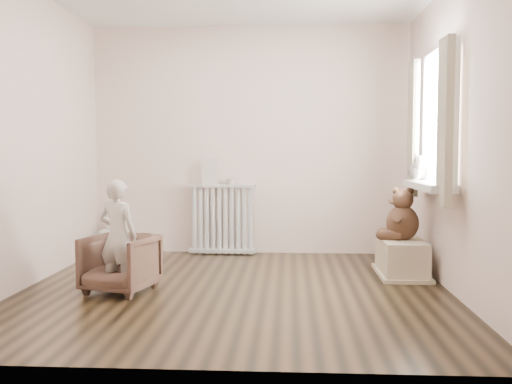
# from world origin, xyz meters

# --- Properties ---
(floor) EXTENTS (3.60, 3.60, 0.01)m
(floor) POSITION_xyz_m (0.00, 0.00, 0.00)
(floor) COLOR black
(floor) RESTS_ON ground
(back_wall) EXTENTS (3.60, 0.02, 2.60)m
(back_wall) POSITION_xyz_m (0.00, 1.80, 1.30)
(back_wall) COLOR white
(back_wall) RESTS_ON ground
(front_wall) EXTENTS (3.60, 0.02, 2.60)m
(front_wall) POSITION_xyz_m (0.00, -1.80, 1.30)
(front_wall) COLOR white
(front_wall) RESTS_ON ground
(left_wall) EXTENTS (0.02, 3.60, 2.60)m
(left_wall) POSITION_xyz_m (-1.80, 0.00, 1.30)
(left_wall) COLOR white
(left_wall) RESTS_ON ground
(right_wall) EXTENTS (0.02, 3.60, 2.60)m
(right_wall) POSITION_xyz_m (1.80, 0.00, 1.30)
(right_wall) COLOR white
(right_wall) RESTS_ON ground
(window) EXTENTS (0.03, 0.90, 1.10)m
(window) POSITION_xyz_m (1.76, 0.30, 1.45)
(window) COLOR white
(window) RESTS_ON right_wall
(window_sill) EXTENTS (0.22, 1.10, 0.06)m
(window_sill) POSITION_xyz_m (1.67, 0.30, 0.87)
(window_sill) COLOR silver
(window_sill) RESTS_ON right_wall
(curtain_left) EXTENTS (0.06, 0.26, 1.30)m
(curtain_left) POSITION_xyz_m (1.65, -0.27, 1.39)
(curtain_left) COLOR #B8AD91
(curtain_left) RESTS_ON right_wall
(curtain_right) EXTENTS (0.06, 0.26, 1.30)m
(curtain_right) POSITION_xyz_m (1.65, 0.87, 1.39)
(curtain_right) COLOR #B8AD91
(curtain_right) RESTS_ON right_wall
(radiator) EXTENTS (0.76, 0.14, 0.80)m
(radiator) POSITION_xyz_m (-0.31, 1.68, 0.39)
(radiator) COLOR silver
(radiator) RESTS_ON floor
(paper_doll) EXTENTS (0.18, 0.02, 0.30)m
(paper_doll) POSITION_xyz_m (-0.45, 1.68, 0.95)
(paper_doll) COLOR beige
(paper_doll) RESTS_ON radiator
(tin_a) EXTENTS (0.11, 0.11, 0.07)m
(tin_a) POSITION_xyz_m (-0.21, 1.68, 0.83)
(tin_a) COLOR #A59E8C
(tin_a) RESTS_ON radiator
(toy_vanity) EXTENTS (0.31, 0.22, 0.49)m
(toy_vanity) POSITION_xyz_m (-1.55, 1.65, 0.28)
(toy_vanity) COLOR silver
(toy_vanity) RESTS_ON floor
(armchair) EXTENTS (0.64, 0.65, 0.48)m
(armchair) POSITION_xyz_m (-0.95, -0.15, 0.24)
(armchair) COLOR #4F3528
(armchair) RESTS_ON floor
(child) EXTENTS (0.38, 0.31, 0.92)m
(child) POSITION_xyz_m (-0.95, -0.20, 0.48)
(child) COLOR beige
(child) RESTS_ON armchair
(toy_bench) EXTENTS (0.39, 0.73, 0.34)m
(toy_bench) POSITION_xyz_m (1.52, 0.66, 0.20)
(toy_bench) COLOR beige
(toy_bench) RESTS_ON floor
(teddy_bear) EXTENTS (0.45, 0.38, 0.48)m
(teddy_bear) POSITION_xyz_m (1.52, 0.65, 0.67)
(teddy_bear) COLOR #362114
(teddy_bear) RESTS_ON toy_bench
(plush_cat) EXTENTS (0.27, 0.33, 0.24)m
(plush_cat) POSITION_xyz_m (1.66, 0.70, 1.00)
(plush_cat) COLOR slate
(plush_cat) RESTS_ON window_sill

